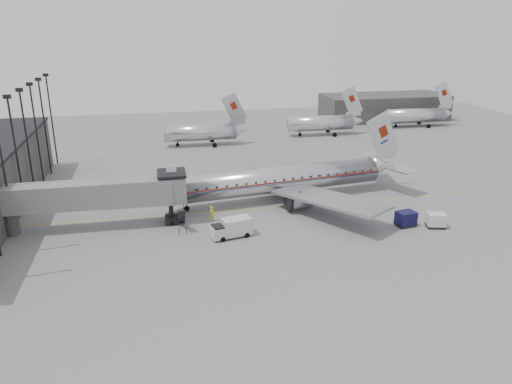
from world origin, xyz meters
TOP-DOWN VIEW (x-y plane):
  - ground at (0.00, 0.00)m, footprint 160.00×160.00m
  - hangar at (45.00, 60.00)m, footprint 30.00×12.00m
  - apron_line at (3.00, 6.00)m, footprint 60.00×0.15m
  - jet_bridge at (-16.66, 3.67)m, footprint 21.00×6.20m
  - floodlight_masts at (-27.50, 13.00)m, footprint 0.90×42.25m
  - distant_aircraft_near at (-1.79, 42.00)m, footprint 16.39×3.20m
  - distant_aircraft_mid at (24.21, 46.00)m, footprint 16.39×3.20m
  - distant_aircraft_far at (48.21, 50.00)m, footprint 16.39×3.20m
  - airliner at (6.71, 9.10)m, footprint 35.75×32.91m
  - service_van at (-2.72, -2.18)m, footprint 4.98×2.82m
  - baggage_cart_navy at (18.38, -3.16)m, footprint 2.58×2.13m
  - baggage_cart_white at (21.75, -4.28)m, footprint 2.53×2.15m
  - ramp_worker at (-4.34, 3.00)m, footprint 0.85×0.82m

SIDE VIEW (x-z plane):
  - ground at x=0.00m, z-range 0.00..0.00m
  - apron_line at x=3.00m, z-range 0.00..0.01m
  - baggage_cart_white at x=21.75m, z-range 0.05..1.78m
  - baggage_cart_navy at x=18.38m, z-range 0.06..1.88m
  - ramp_worker at x=-4.34m, z-range 0.00..1.96m
  - service_van at x=-2.72m, z-range 0.06..2.26m
  - distant_aircraft_near at x=-1.79m, z-range -2.40..7.86m
  - distant_aircraft_mid at x=24.21m, z-range -2.40..7.86m
  - distant_aircraft_far at x=48.21m, z-range -2.40..7.86m
  - airliner at x=6.71m, z-range -2.82..8.53m
  - hangar at x=45.00m, z-range 0.00..6.00m
  - jet_bridge at x=-16.66m, z-range 0.63..7.73m
  - floodlight_masts at x=-27.50m, z-range 0.74..15.99m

